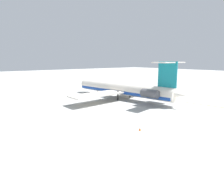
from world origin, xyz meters
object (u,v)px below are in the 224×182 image
object	(u,v)px
safety_cone_nose	(140,129)
ground_crew_near_nose	(111,85)
main_jetliner	(124,89)
ground_crew_near_tail	(130,86)

from	to	relation	value
safety_cone_nose	ground_crew_near_nose	bearing A→B (deg)	-33.47
main_jetliner	ground_crew_near_nose	size ratio (longest dim) A/B	24.81
ground_crew_near_tail	safety_cone_nose	xyz separation A→B (m)	(-39.35, 36.05, -0.83)
main_jetliner	ground_crew_near_tail	bearing A→B (deg)	-57.18
ground_crew_near_nose	ground_crew_near_tail	bearing A→B (deg)	17.12
ground_crew_near_nose	safety_cone_nose	world-z (taller)	ground_crew_near_nose
ground_crew_near_tail	safety_cone_nose	bearing A→B (deg)	-76.25
ground_crew_near_nose	safety_cone_nose	bearing A→B (deg)	-49.54
main_jetliner	safety_cone_nose	xyz separation A→B (m)	(-22.79, 17.14, -3.10)
main_jetliner	ground_crew_near_tail	size ratio (longest dim) A/B	24.24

